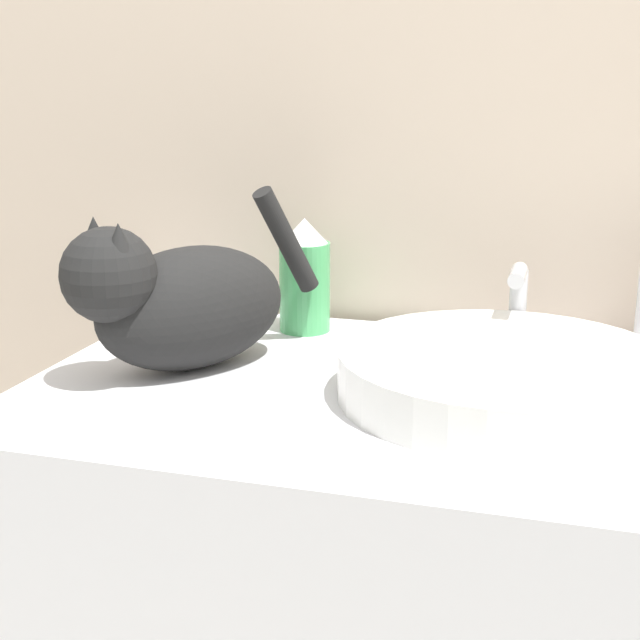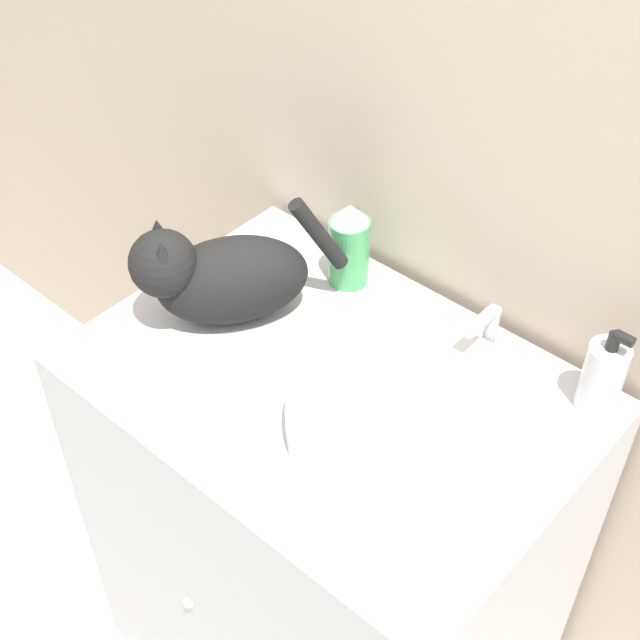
% 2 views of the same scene
% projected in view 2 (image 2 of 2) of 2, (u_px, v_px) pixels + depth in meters
% --- Properties ---
extents(wall_back, '(6.00, 0.05, 2.50)m').
position_uv_depth(wall_back, '(472.00, 120.00, 1.43)').
color(wall_back, '#C6B29E').
rests_on(wall_back, ground_plane).
extents(vanity_cabinet, '(0.83, 0.60, 0.91)m').
position_uv_depth(vanity_cabinet, '(329.00, 539.00, 1.77)').
color(vanity_cabinet, silver).
rests_on(vanity_cabinet, ground_plane).
extents(sink_basin, '(0.39, 0.39, 0.06)m').
position_uv_depth(sink_basin, '(412.00, 418.00, 1.37)').
color(sink_basin, white).
rests_on(sink_basin, vanity_cabinet).
extents(faucet, '(0.17, 0.09, 0.12)m').
position_uv_depth(faucet, '(487.00, 339.00, 1.46)').
color(faucet, silver).
rests_on(faucet, vanity_cabinet).
extents(cat, '(0.28, 0.35, 0.23)m').
position_uv_depth(cat, '(220.00, 275.00, 1.52)').
color(cat, black).
rests_on(cat, vanity_cabinet).
extents(soap_bottle, '(0.07, 0.07, 0.16)m').
position_uv_depth(soap_bottle, '(603.00, 376.00, 1.38)').
color(soap_bottle, silver).
rests_on(soap_bottle, vanity_cabinet).
extents(spray_bottle, '(0.08, 0.08, 0.17)m').
position_uv_depth(spray_bottle, '(349.00, 245.00, 1.60)').
color(spray_bottle, '#4CB266').
rests_on(spray_bottle, vanity_cabinet).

